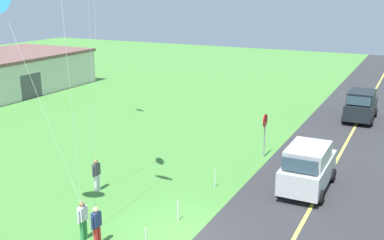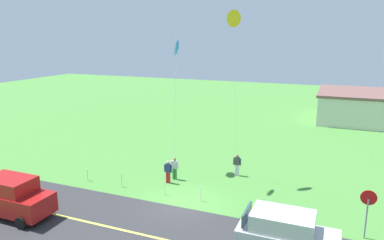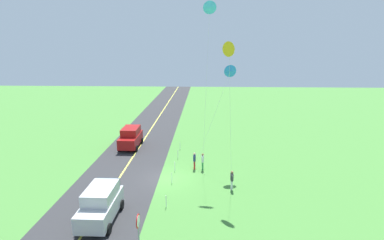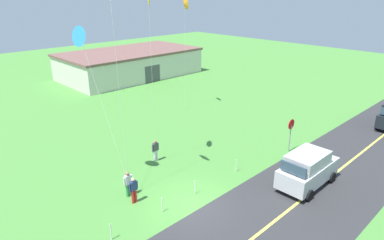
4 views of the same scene
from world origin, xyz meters
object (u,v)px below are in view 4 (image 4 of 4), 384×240
Objects in this scene: warehouse_distant at (130,63)px; person_child_watcher at (134,189)px; person_adult_companion at (155,150)px; kite_yellow_high at (80,37)px; car_suv_foreground at (307,169)px; stop_sign at (291,129)px; kite_green_far at (185,4)px; person_adult_near at (128,183)px.

person_child_watcher is at bearing -124.12° from warehouse_distant.
kite_yellow_high reaches higher than person_adult_companion.
person_child_watcher is 8.71m from kite_yellow_high.
person_child_watcher is (-8.64, 5.84, -0.29)m from car_suv_foreground.
car_suv_foreground is 2.75× the size of person_adult_companion.
stop_sign is 0.24× the size of kite_green_far.
kite_yellow_high is (-9.25, 8.95, 7.82)m from car_suv_foreground.
person_adult_near is 0.78m from person_child_watcher.
car_suv_foreground is 0.41× the size of kite_green_far.
stop_sign is 12.43m from person_adult_near.
kite_green_far reaches higher than kite_yellow_high.
car_suv_foreground is at bearing -44.05° from kite_yellow_high.
stop_sign is 12.39m from person_child_watcher.
kite_green_far is at bearing -44.87° from person_adult_companion.
kite_yellow_high is at bearing -128.59° from warehouse_distant.
car_suv_foreground reaches higher than person_child_watcher.
warehouse_distant reaches higher than person_adult_companion.
kite_green_far reaches higher than stop_sign.
person_adult_companion is 14.69m from kite_green_far.
kite_yellow_high is (-12.68, 5.69, 7.17)m from stop_sign.
person_adult_companion is at bearing 144.85° from stop_sign.
person_adult_companion is at bearing -0.03° from kite_yellow_high.
stop_sign is at bearing -24.16° from kite_yellow_high.
kite_yellow_high is 29.70m from warehouse_distant.
car_suv_foreground is at bearing -153.06° from person_adult_near.
person_child_watcher is (-0.14, -0.76, 0.00)m from person_adult_near.
stop_sign reaches higher than car_suv_foreground.
stop_sign is at bearing -116.33° from person_adult_companion.
person_adult_near is at bearing 164.37° from stop_sign.
person_adult_near and person_adult_companion have the same top height.
person_adult_near is at bearing -145.11° from kite_green_far.
person_adult_companion is (-4.64, 8.94, -0.29)m from car_suv_foreground.
person_adult_companion is (-8.08, 5.69, -0.94)m from stop_sign.
person_adult_near is 1.00× the size of person_adult_companion.
stop_sign is 1.60× the size of person_adult_companion.
car_suv_foreground is 10.43m from person_child_watcher.
warehouse_distant is (4.16, 15.75, -8.34)m from kite_green_far.
warehouse_distant is (8.72, 31.47, 0.60)m from car_suv_foreground.
person_adult_companion is at bearing 150.54° from person_child_watcher.
kite_yellow_high is at bearing 155.84° from stop_sign.
kite_yellow_high reaches higher than warehouse_distant.
warehouse_distant is (17.37, 25.63, 0.89)m from person_child_watcher.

